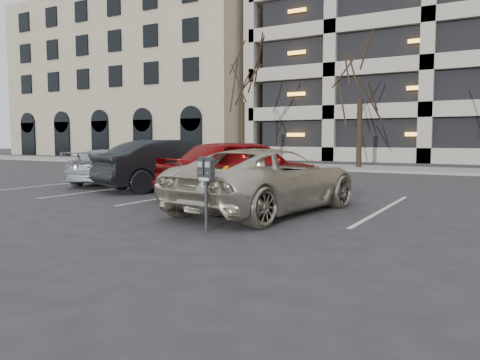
{
  "coord_description": "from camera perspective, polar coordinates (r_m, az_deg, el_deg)",
  "views": [
    {
      "loc": [
        3.77,
        -8.27,
        1.57
      ],
      "look_at": [
        -0.09,
        -1.55,
        0.9
      ],
      "focal_mm": 35.0,
      "sensor_mm": 36.0,
      "label": 1
    }
  ],
  "objects": [
    {
      "name": "ground",
      "position": [
        9.23,
        5.3,
        -4.84
      ],
      "size": [
        140.0,
        140.0,
        0.0
      ],
      "primitive_type": "plane",
      "color": "#28282B",
      "rests_on": "ground"
    },
    {
      "name": "sidewalk",
      "position": [
        24.61,
        20.99,
        1.14
      ],
      "size": [
        80.0,
        4.0,
        0.12
      ],
      "primitive_type": "cube",
      "color": "gray",
      "rests_on": "ground"
    },
    {
      "name": "stall_lines",
      "position": [
        11.87,
        3.77,
        -2.59
      ],
      "size": [
        16.9,
        5.2,
        0.0
      ],
      "color": "silver",
      "rests_on": "ground"
    },
    {
      "name": "office_building",
      "position": [
        50.03,
        -10.04,
        11.72
      ],
      "size": [
        26.0,
        16.2,
        15.0
      ],
      "color": "tan",
      "rests_on": "ground"
    },
    {
      "name": "tree_a",
      "position": [
        28.27,
        0.29,
        14.13
      ],
      "size": [
        3.69,
        3.69,
        8.38
      ],
      "color": "black",
      "rests_on": "ground"
    },
    {
      "name": "tree_b",
      "position": [
        25.57,
        14.54,
        14.6
      ],
      "size": [
        3.6,
        3.6,
        8.17
      ],
      "color": "black",
      "rests_on": "ground"
    },
    {
      "name": "parking_meter",
      "position": [
        7.93,
        -4.17,
        0.55
      ],
      "size": [
        0.33,
        0.17,
        1.25
      ],
      "rotation": [
        0.0,
        0.0,
        -0.15
      ],
      "color": "black",
      "rests_on": "ground"
    },
    {
      "name": "suv_silver",
      "position": [
        10.16,
        3.44,
        -0.0
      ],
      "size": [
        2.93,
        5.21,
        1.38
      ],
      "rotation": [
        0.0,
        0.0,
        3.01
      ],
      "color": "beige",
      "rests_on": "ground"
    },
    {
      "name": "car_red",
      "position": [
        12.35,
        0.53,
        1.41
      ],
      "size": [
        3.63,
        5.06,
        1.6
      ],
      "primitive_type": "imported",
      "rotation": [
        0.0,
        0.0,
        2.73
      ],
      "color": "maroon",
      "rests_on": "ground"
    },
    {
      "name": "car_dark",
      "position": [
        14.88,
        -8.29,
        1.88
      ],
      "size": [
        3.29,
        4.98,
        1.55
      ],
      "primitive_type": "imported",
      "rotation": [
        0.0,
        0.0,
        2.76
      ],
      "color": "black",
      "rests_on": "ground"
    },
    {
      "name": "car_silver",
      "position": [
        17.14,
        -15.29,
        1.6
      ],
      "size": [
        2.95,
        4.52,
        1.22
      ],
      "primitive_type": "imported",
      "rotation": [
        0.0,
        0.0,
        3.47
      ],
      "color": "#B6BABE",
      "rests_on": "ground"
    }
  ]
}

